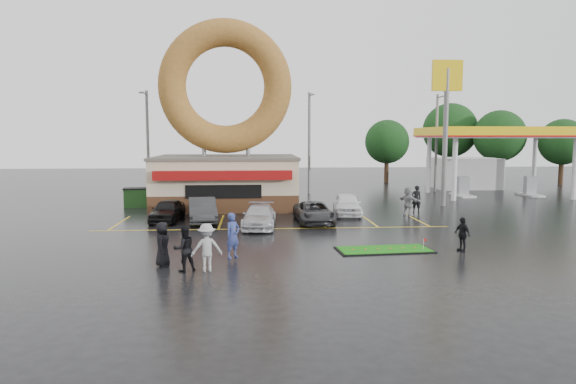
{
  "coord_description": "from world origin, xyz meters",
  "views": [
    {
      "loc": [
        -1.11,
        -24.78,
        5.1
      ],
      "look_at": [
        0.77,
        2.03,
        2.2
      ],
      "focal_mm": 32.0,
      "sensor_mm": 36.0,
      "label": 1
    }
  ],
  "objects": [
    {
      "name": "car_dgrey",
      "position": [
        -4.1,
        5.81,
        0.74
      ],
      "size": [
        2.17,
        4.67,
        1.48
      ],
      "primitive_type": "imported",
      "rotation": [
        0.0,
        0.0,
        0.14
      ],
      "color": "#2A2B2D",
      "rests_on": "ground"
    },
    {
      "name": "donut_shop",
      "position": [
        -3.0,
        12.97,
        4.46
      ],
      "size": [
        10.2,
        8.7,
        13.5
      ],
      "color": "#472B19",
      "rests_on": "ground"
    },
    {
      "name": "person_hoodie",
      "position": [
        -2.85,
        -5.52,
        0.92
      ],
      "size": [
        1.3,
        0.92,
        1.84
      ],
      "primitive_type": "imported",
      "rotation": [
        0.0,
        0.0,
        3.35
      ],
      "color": "#9A9A9D",
      "rests_on": "ground"
    },
    {
      "name": "streetlight_right",
      "position": [
        16.0,
        21.92,
        4.78
      ],
      "size": [
        0.4,
        2.21,
        9.0
      ],
      "color": "slate",
      "rests_on": "ground"
    },
    {
      "name": "person_cameraman",
      "position": [
        8.25,
        -2.79,
        0.76
      ],
      "size": [
        0.66,
        0.97,
        1.53
      ],
      "primitive_type": "imported",
      "rotation": [
        0.0,
        0.0,
        -1.22
      ],
      "color": "black",
      "rests_on": "ground"
    },
    {
      "name": "person_bystander",
      "position": [
        -4.66,
        -4.63,
        0.89
      ],
      "size": [
        0.58,
        0.88,
        1.78
      ],
      "primitive_type": "imported",
      "rotation": [
        0.0,
        0.0,
        1.59
      ],
      "color": "black",
      "rests_on": "ground"
    },
    {
      "name": "person_walker_far",
      "position": [
        9.95,
        8.92,
        0.91
      ],
      "size": [
        0.68,
        0.46,
        1.83
      ],
      "primitive_type": "imported",
      "rotation": [
        0.0,
        0.0,
        3.1
      ],
      "color": "black",
      "rests_on": "ground"
    },
    {
      "name": "streetlight_left",
      "position": [
        -10.0,
        19.92,
        4.78
      ],
      "size": [
        0.4,
        2.21,
        9.0
      ],
      "color": "slate",
      "rests_on": "ground"
    },
    {
      "name": "person_walker_near",
      "position": [
        8.96,
        7.52,
        0.95
      ],
      "size": [
        1.33,
        1.82,
        1.9
      ],
      "primitive_type": "imported",
      "rotation": [
        0.0,
        0.0,
        2.07
      ],
      "color": "gray",
      "rests_on": "ground"
    },
    {
      "name": "car_silver",
      "position": [
        -0.73,
        3.8,
        0.64
      ],
      "size": [
        2.13,
        4.53,
        1.28
      ],
      "primitive_type": "imported",
      "rotation": [
        0.0,
        0.0,
        -0.08
      ],
      "color": "#B8B7BD",
      "rests_on": "ground"
    },
    {
      "name": "person_blackjkt",
      "position": [
        -3.71,
        -5.43,
        0.87
      ],
      "size": [
        1.05,
        0.96,
        1.75
      ],
      "primitive_type": "imported",
      "rotation": [
        0.0,
        0.0,
        3.58
      ],
      "color": "black",
      "rests_on": "ground"
    },
    {
      "name": "car_black",
      "position": [
        -6.23,
        6.25,
        0.67
      ],
      "size": [
        1.94,
        4.09,
        1.35
      ],
      "primitive_type": "imported",
      "rotation": [
        0.0,
        0.0,
        -0.09
      ],
      "color": "black",
      "rests_on": "ground"
    },
    {
      "name": "tree_far_d",
      "position": [
        14.0,
        32.0,
        4.53
      ],
      "size": [
        4.9,
        4.9,
        7.0
      ],
      "color": "#332114",
      "rests_on": "ground"
    },
    {
      "name": "ground",
      "position": [
        0.0,
        0.0,
        0.0
      ],
      "size": [
        120.0,
        120.0,
        0.0
      ],
      "primitive_type": "plane",
      "color": "black",
      "rests_on": "ground"
    },
    {
      "name": "gas_station",
      "position": [
        20.0,
        20.94,
        3.7
      ],
      "size": [
        12.3,
        13.65,
        5.9
      ],
      "color": "silver",
      "rests_on": "ground"
    },
    {
      "name": "putting_green",
      "position": [
        4.81,
        -2.42,
        0.03
      ],
      "size": [
        4.38,
        2.16,
        0.53
      ],
      "color": "black",
      "rests_on": "ground"
    },
    {
      "name": "tree_far_a",
      "position": [
        26.0,
        30.0,
        5.18
      ],
      "size": [
        5.6,
        5.6,
        8.0
      ],
      "color": "#332114",
      "rests_on": "ground"
    },
    {
      "name": "tree_far_c",
      "position": [
        22.0,
        34.0,
        5.84
      ],
      "size": [
        6.3,
        6.3,
        9.0
      ],
      "color": "#332114",
      "rests_on": "ground"
    },
    {
      "name": "car_white",
      "position": [
        5.05,
        8.0,
        0.72
      ],
      "size": [
        2.11,
        4.38,
        1.44
      ],
      "primitive_type": "imported",
      "rotation": [
        0.0,
        0.0,
        -0.1
      ],
      "color": "white",
      "rests_on": "ground"
    },
    {
      "name": "person_blue",
      "position": [
        -1.94,
        -3.37,
        0.96
      ],
      "size": [
        0.82,
        0.81,
        1.92
      ],
      "primitive_type": "imported",
      "rotation": [
        0.0,
        0.0,
        0.76
      ],
      "color": "navy",
      "rests_on": "ground"
    },
    {
      "name": "car_grey",
      "position": [
        2.55,
        5.17,
        0.63
      ],
      "size": [
        2.27,
        4.6,
        1.26
      ],
      "primitive_type": "imported",
      "rotation": [
        0.0,
        0.0,
        0.04
      ],
      "color": "#2C2D2F",
      "rests_on": "ground"
    },
    {
      "name": "dumpster",
      "position": [
        -9.53,
        13.12,
        0.65
      ],
      "size": [
        1.96,
        1.46,
        1.3
      ],
      "primitive_type": "cube",
      "rotation": [
        0.0,
        0.0,
        0.15
      ],
      "color": "#1E491C",
      "rests_on": "ground"
    },
    {
      "name": "shell_sign",
      "position": [
        13.0,
        12.0,
        7.38
      ],
      "size": [
        2.2,
        0.36,
        10.6
      ],
      "color": "slate",
      "rests_on": "ground"
    },
    {
      "name": "streetlight_mid",
      "position": [
        4.0,
        20.92,
        4.78
      ],
      "size": [
        0.4,
        2.21,
        9.0
      ],
      "color": "slate",
      "rests_on": "ground"
    },
    {
      "name": "tree_far_b",
      "position": [
        32.0,
        28.0,
        4.53
      ],
      "size": [
        4.9,
        4.9,
        7.0
      ],
      "color": "#332114",
      "rests_on": "ground"
    }
  ]
}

